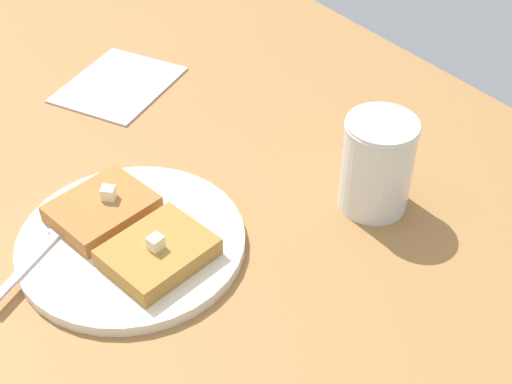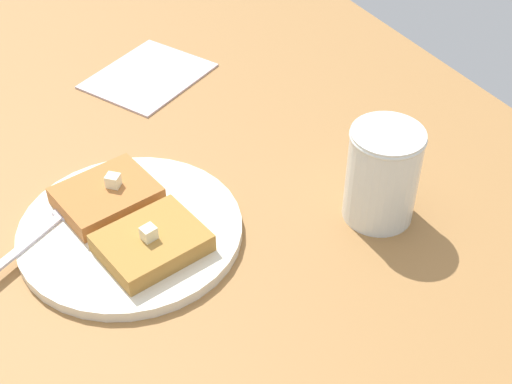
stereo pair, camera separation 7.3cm
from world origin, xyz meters
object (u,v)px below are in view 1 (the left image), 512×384
(fork, at_px, (50,241))
(napkin, at_px, (119,85))
(plate, at_px, (132,241))
(syrup_jar, at_px, (377,168))

(fork, bearing_deg, napkin, 138.70)
(plate, bearing_deg, syrup_jar, 67.45)
(napkin, bearing_deg, plate, -26.52)
(plate, distance_m, napkin, 0.31)
(fork, relative_size, syrup_jar, 1.36)
(plate, xyz_separation_m, napkin, (-0.28, 0.14, -0.01))
(syrup_jar, xyz_separation_m, napkin, (-0.38, -0.10, -0.05))
(plate, height_order, fork, fork)
(syrup_jar, distance_m, napkin, 0.40)
(syrup_jar, height_order, napkin, syrup_jar)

